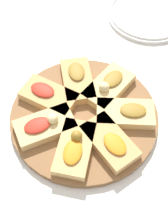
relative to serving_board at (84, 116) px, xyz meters
name	(u,v)px	position (x,y,z in m)	size (l,w,h in m)	color
ground_plane	(84,118)	(0.00, 0.00, -0.01)	(3.00, 3.00, 0.00)	silver
serving_board	(84,116)	(0.00, 0.00, 0.00)	(0.35, 0.35, 0.02)	brown
focaccia_slice_0	(48,96)	(-0.05, -0.08, 0.02)	(0.13, 0.15, 0.03)	tan
focaccia_slice_1	(45,126)	(0.04, -0.09, 0.02)	(0.12, 0.15, 0.04)	#DBB775
focaccia_slice_2	(75,148)	(0.09, -0.02, 0.02)	(0.15, 0.10, 0.04)	tan
focaccia_slice_3	(110,142)	(0.08, 0.05, 0.02)	(0.15, 0.13, 0.03)	tan
focaccia_slice_4	(126,113)	(0.01, 0.10, 0.02)	(0.08, 0.14, 0.03)	#DBB775
focaccia_slice_5	(109,86)	(-0.07, 0.06, 0.02)	(0.15, 0.14, 0.04)	#DBB775
focaccia_slice_6	(77,80)	(-0.10, -0.01, 0.02)	(0.14, 0.09, 0.03)	tan
plate_left	(149,13)	(-0.37, 0.21, 0.00)	(0.25, 0.25, 0.02)	white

